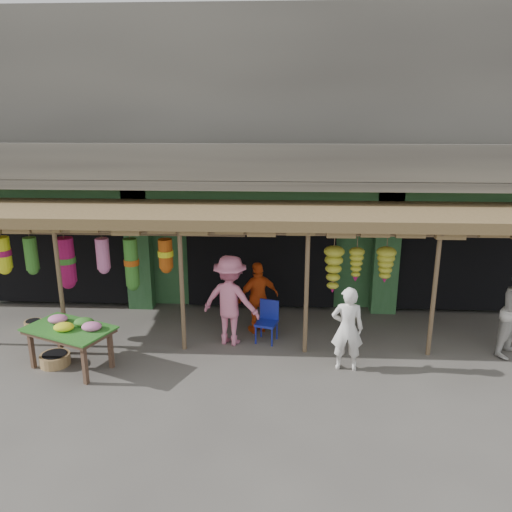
{
  "coord_description": "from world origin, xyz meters",
  "views": [
    {
      "loc": [
        0.47,
        -9.56,
        4.76
      ],
      "look_at": [
        -0.07,
        1.0,
        1.69
      ],
      "focal_mm": 35.0,
      "sensor_mm": 36.0,
      "label": 1
    }
  ],
  "objects_px": {
    "flower_table": "(71,330)",
    "person_shopper": "(230,300)",
    "blue_chair": "(268,319)",
    "person_vendor": "(258,298)",
    "person_front": "(347,329)"
  },
  "relations": [
    {
      "from": "flower_table",
      "to": "blue_chair",
      "type": "height_order",
      "value": "flower_table"
    },
    {
      "from": "blue_chair",
      "to": "person_vendor",
      "type": "xyz_separation_m",
      "value": [
        -0.22,
        0.43,
        0.32
      ]
    },
    {
      "from": "blue_chair",
      "to": "person_vendor",
      "type": "height_order",
      "value": "person_vendor"
    },
    {
      "from": "blue_chair",
      "to": "person_shopper",
      "type": "bearing_deg",
      "value": -151.34
    },
    {
      "from": "person_vendor",
      "to": "person_shopper",
      "type": "height_order",
      "value": "person_shopper"
    },
    {
      "from": "person_front",
      "to": "person_vendor",
      "type": "height_order",
      "value": "person_front"
    },
    {
      "from": "flower_table",
      "to": "person_shopper",
      "type": "height_order",
      "value": "person_shopper"
    },
    {
      "from": "person_front",
      "to": "flower_table",
      "type": "bearing_deg",
      "value": 6.11
    },
    {
      "from": "flower_table",
      "to": "person_front",
      "type": "distance_m",
      "value": 5.23
    },
    {
      "from": "flower_table",
      "to": "person_vendor",
      "type": "distance_m",
      "value": 3.92
    },
    {
      "from": "flower_table",
      "to": "blue_chair",
      "type": "distance_m",
      "value": 3.96
    },
    {
      "from": "person_vendor",
      "to": "person_shopper",
      "type": "relative_size",
      "value": 0.84
    },
    {
      "from": "blue_chair",
      "to": "person_front",
      "type": "bearing_deg",
      "value": -21.14
    },
    {
      "from": "flower_table",
      "to": "blue_chair",
      "type": "xyz_separation_m",
      "value": [
        3.69,
        1.39,
        -0.29
      ]
    },
    {
      "from": "blue_chair",
      "to": "person_shopper",
      "type": "height_order",
      "value": "person_shopper"
    }
  ]
}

